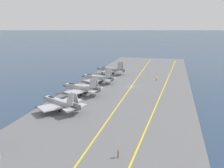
{
  "coord_description": "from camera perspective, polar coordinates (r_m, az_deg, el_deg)",
  "views": [
    {
      "loc": [
        -91.22,
        -15.52,
        24.77
      ],
      "look_at": [
        -7.5,
        6.11,
        2.9
      ],
      "focal_mm": 38.0,
      "sensor_mm": 36.0,
      "label": 1
    }
  ],
  "objects": [
    {
      "name": "parked_jet_fourth",
      "position": [
        118.49,
        -0.29,
        3.53
      ],
      "size": [
        12.05,
        15.7,
        6.5
      ],
      "color": "#93999E",
      "rests_on": "carrier_deck"
    },
    {
      "name": "ground_plane",
      "position": [
        95.79,
        4.66,
        -0.84
      ],
      "size": [
        2000.0,
        2000.0,
        0.0
      ],
      "primitive_type": "plane",
      "color": "navy"
    },
    {
      "name": "deck_stripe_foul_line",
      "position": [
        94.46,
        12.28,
        -1.09
      ],
      "size": [
        152.92,
        9.82,
        0.01
      ],
      "primitive_type": "cube",
      "rotation": [
        0.0,
        0.0,
        -0.06
      ],
      "color": "yellow",
      "rests_on": "carrier_deck"
    },
    {
      "name": "parked_jet_third",
      "position": [
        101.31,
        -3.52,
        1.54
      ],
      "size": [
        13.51,
        15.77,
        6.3
      ],
      "color": "#A8AAAF",
      "rests_on": "carrier_deck"
    },
    {
      "name": "crew_brown_vest",
      "position": [
        46.2,
        1.48,
        -16.28
      ],
      "size": [
        0.42,
        0.32,
        1.72
      ],
      "color": "#4C473D",
      "rests_on": "carrier_deck"
    },
    {
      "name": "crew_yellow_vest",
      "position": [
        107.09,
        10.66,
        1.35
      ],
      "size": [
        0.45,
        0.37,
        1.84
      ],
      "color": "#4C473D",
      "rests_on": "carrier_deck"
    },
    {
      "name": "deck_stripe_centerline",
      "position": [
        95.69,
        4.67,
        -0.61
      ],
      "size": [
        153.19,
        0.36,
        0.01
      ],
      "primitive_type": "cube",
      "color": "yellow",
      "rests_on": "carrier_deck"
    },
    {
      "name": "parked_jet_second",
      "position": [
        84.59,
        -7.48,
        -0.88
      ],
      "size": [
        13.99,
        15.73,
        6.18
      ],
      "color": "#A8AAAF",
      "rests_on": "carrier_deck"
    },
    {
      "name": "carrier_deck",
      "position": [
        95.74,
        4.67,
        -0.73
      ],
      "size": [
        170.21,
        46.18,
        0.4
      ],
      "primitive_type": "cube",
      "color": "slate",
      "rests_on": "ground"
    },
    {
      "name": "parked_jet_nearest",
      "position": [
        70.39,
        -12.32,
        -4.39
      ],
      "size": [
        13.63,
        16.21,
        6.16
      ],
      "color": "#A8AAAF",
      "rests_on": "carrier_deck"
    }
  ]
}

